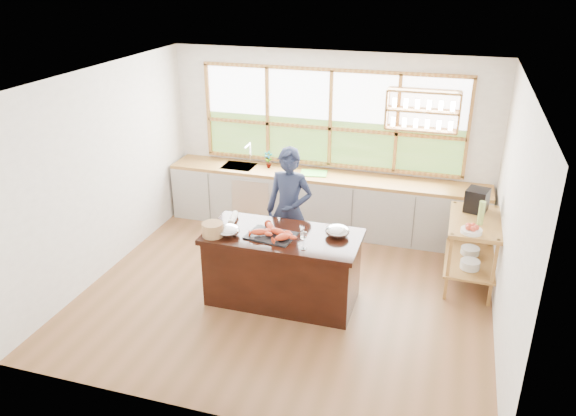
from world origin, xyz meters
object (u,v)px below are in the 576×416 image
at_px(island, 283,267).
at_px(espresso_machine, 477,200).
at_px(wicker_basket, 213,230).
at_px(cook, 289,211).

bearing_deg(island, espresso_machine, 32.48).
relative_size(espresso_machine, wicker_basket, 1.18).
bearing_deg(island, cook, 100.85).
bearing_deg(espresso_machine, cook, -149.47).
height_order(island, cook, cook).
relative_size(island, espresso_machine, 6.20).
height_order(island, espresso_machine, espresso_machine).
xyz_separation_m(island, espresso_machine, (2.19, 1.39, 0.60)).
bearing_deg(wicker_basket, espresso_machine, 29.26).
bearing_deg(cook, espresso_machine, 17.65).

